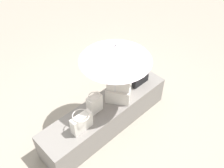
% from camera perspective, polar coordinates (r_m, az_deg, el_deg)
% --- Properties ---
extents(ground_plane, '(14.00, 14.00, 0.00)m').
position_cam_1_polar(ground_plane, '(4.11, -1.34, -9.07)').
color(ground_plane, '#9E9384').
extents(stone_bench, '(2.12, 0.51, 0.47)m').
position_cam_1_polar(stone_bench, '(3.93, -1.39, -6.98)').
color(stone_bench, gray).
rests_on(stone_bench, ground).
extents(person_seated, '(0.43, 0.50, 0.90)m').
position_cam_1_polar(person_seated, '(3.59, 1.51, 1.26)').
color(person_seated, beige).
rests_on(person_seated, stone_bench).
extents(parasol, '(0.93, 0.93, 1.02)m').
position_cam_1_polar(parasol, '(3.21, 0.80, 6.85)').
color(parasol, '#B7B7BC').
rests_on(parasol, stone_bench).
extents(handbag_black, '(0.30, 0.22, 0.28)m').
position_cam_1_polar(handbag_black, '(3.40, -6.70, -8.35)').
color(handbag_black, silver).
rests_on(handbag_black, stone_bench).
extents(tote_bag_canvas, '(0.31, 0.23, 0.27)m').
position_cam_1_polar(tote_bag_canvas, '(4.03, 6.01, 1.67)').
color(tote_bag_canvas, black).
rests_on(tote_bag_canvas, stone_bench).
extents(shoulder_bag_spare, '(0.21, 0.16, 0.30)m').
position_cam_1_polar(shoulder_bag_spare, '(3.58, -3.85, -4.34)').
color(shoulder_bag_spare, silver).
rests_on(shoulder_bag_spare, stone_bench).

